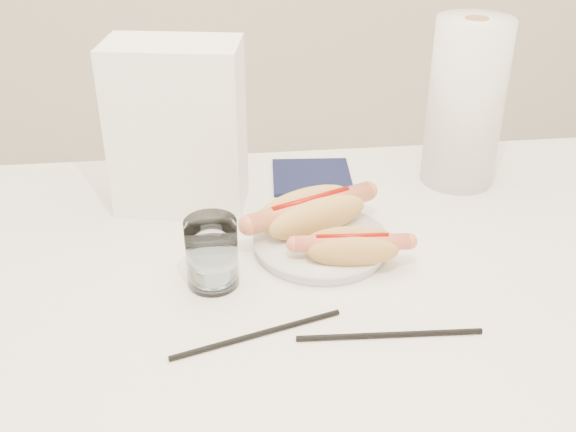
{
  "coord_description": "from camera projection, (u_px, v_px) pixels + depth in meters",
  "views": [
    {
      "loc": [
        -0.1,
        -0.77,
        1.29
      ],
      "look_at": [
        -0.0,
        0.04,
        0.82
      ],
      "focal_mm": 43.59,
      "sensor_mm": 36.0,
      "label": 1
    }
  ],
  "objects": [
    {
      "name": "hotdog_right",
      "position": [
        352.0,
        247.0,
        0.94
      ],
      "size": [
        0.16,
        0.07,
        0.04
      ],
      "rotation": [
        0.0,
        0.0,
        -0.07
      ],
      "color": "tan",
      "rests_on": "plate"
    },
    {
      "name": "hotdog_left",
      "position": [
        311.0,
        213.0,
        1.01
      ],
      "size": [
        0.2,
        0.14,
        0.06
      ],
      "rotation": [
        0.0,
        0.0,
        0.41
      ],
      "color": "#DDA958",
      "rests_on": "plate"
    },
    {
      "name": "navy_napkin",
      "position": [
        312.0,
        177.0,
        1.19
      ],
      "size": [
        0.14,
        0.14,
        0.01
      ],
      "primitive_type": "cube",
      "rotation": [
        0.0,
        0.0,
        -0.08
      ],
      "color": "#101534",
      "rests_on": "table"
    },
    {
      "name": "plate",
      "position": [
        321.0,
        245.0,
        1.0
      ],
      "size": [
        0.2,
        0.2,
        0.02
      ],
      "primitive_type": "cylinder",
      "rotation": [
        0.0,
        0.0,
        -0.09
      ],
      "color": "silver",
      "rests_on": "table"
    },
    {
      "name": "paper_towel_roll",
      "position": [
        466.0,
        104.0,
        1.13
      ],
      "size": [
        0.14,
        0.14,
        0.27
      ],
      "primitive_type": "cylinder",
      "rotation": [
        0.0,
        0.0,
        0.2
      ],
      "color": "white",
      "rests_on": "table"
    },
    {
      "name": "table",
      "position": [
        295.0,
        311.0,
        0.97
      ],
      "size": [
        1.2,
        0.8,
        0.75
      ],
      "color": "white",
      "rests_on": "ground"
    },
    {
      "name": "water_glass",
      "position": [
        212.0,
        253.0,
        0.91
      ],
      "size": [
        0.07,
        0.07,
        0.09
      ],
      "primitive_type": "cylinder",
      "color": "silver",
      "rests_on": "table"
    },
    {
      "name": "chopstick_near",
      "position": [
        257.0,
        334.0,
        0.83
      ],
      "size": [
        0.21,
        0.07,
        0.01
      ],
      "primitive_type": "cylinder",
      "rotation": [
        0.0,
        1.57,
        0.3
      ],
      "color": "black",
      "rests_on": "table"
    },
    {
      "name": "chopstick_far",
      "position": [
        390.0,
        335.0,
        0.83
      ],
      "size": [
        0.22,
        0.02,
        0.01
      ],
      "primitive_type": "cylinder",
      "rotation": [
        0.0,
        1.57,
        -0.05
      ],
      "color": "black",
      "rests_on": "table"
    },
    {
      "name": "napkin_box",
      "position": [
        178.0,
        128.0,
        1.05
      ],
      "size": [
        0.21,
        0.14,
        0.26
      ],
      "primitive_type": "cube",
      "rotation": [
        0.0,
        0.0,
        -0.18
      ],
      "color": "white",
      "rests_on": "table"
    }
  ]
}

